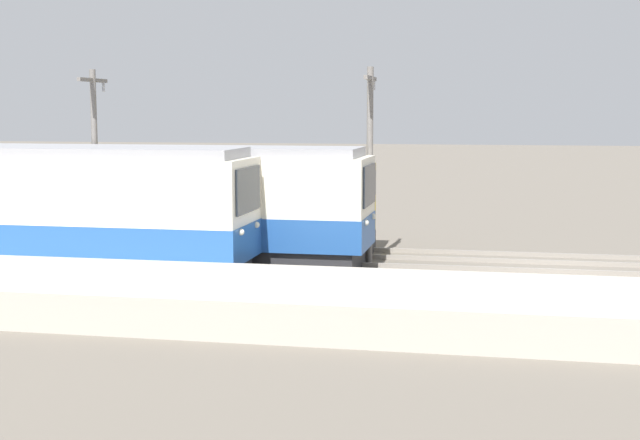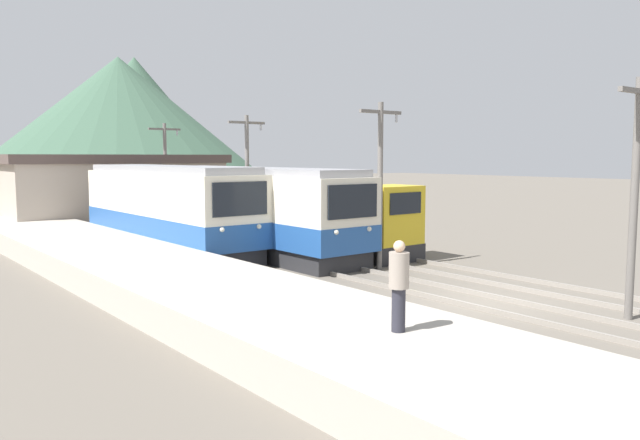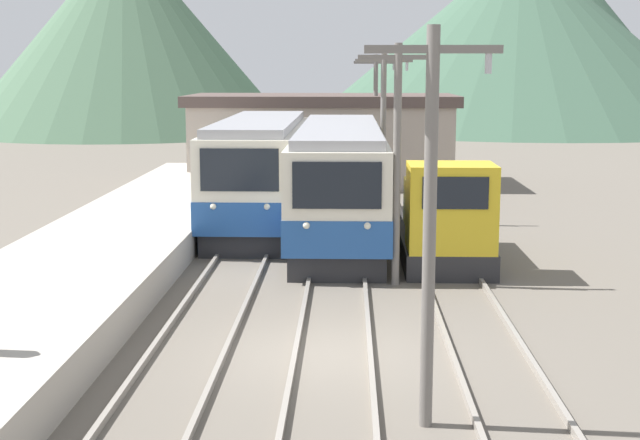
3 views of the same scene
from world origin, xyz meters
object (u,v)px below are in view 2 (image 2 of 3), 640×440
(commuter_train_center, at_px, (250,213))
(catenary_mast_near, at_px, (635,188))
(commuter_train_left, at_px, (168,212))
(catenary_mast_far, at_px, (247,173))
(catenary_mast_mid, at_px, (380,178))
(person_on_platform, at_px, (399,282))
(shunting_locomotive, at_px, (361,227))
(catenary_mast_distant, at_px, (166,170))

(commuter_train_center, bearing_deg, catenary_mast_near, -84.51)
(commuter_train_left, distance_m, commuter_train_center, 3.54)
(commuter_train_left, relative_size, commuter_train_center, 0.89)
(catenary_mast_near, relative_size, catenary_mast_far, 1.00)
(catenary_mast_mid, xyz_separation_m, person_on_platform, (-7.61, -8.42, -1.54))
(catenary_mast_mid, bearing_deg, commuter_train_left, 116.28)
(commuter_train_left, distance_m, catenary_mast_far, 4.62)
(shunting_locomotive, height_order, person_on_platform, shunting_locomotive)
(catenary_mast_distant, xyz_separation_m, person_on_platform, (-7.61, -26.74, -1.54))
(commuter_train_left, height_order, catenary_mast_mid, catenary_mast_mid)
(catenary_mast_mid, height_order, catenary_mast_far, same)
(commuter_train_left, height_order, person_on_platform, commuter_train_left)
(commuter_train_center, distance_m, catenary_mast_near, 15.87)
(catenary_mast_far, bearing_deg, commuter_train_center, -120.10)
(catenary_mast_distant, bearing_deg, commuter_train_center, -97.31)
(commuter_train_left, height_order, catenary_mast_far, catenary_mast_far)
(person_on_platform, bearing_deg, shunting_locomotive, 50.65)
(person_on_platform, bearing_deg, catenary_mast_mid, 47.89)
(commuter_train_center, height_order, person_on_platform, commuter_train_center)
(shunting_locomotive, distance_m, catenary_mast_mid, 3.75)
(commuter_train_center, relative_size, shunting_locomotive, 2.38)
(commuter_train_left, bearing_deg, catenary_mast_distant, 65.80)
(commuter_train_left, distance_m, person_on_platform, 17.46)
(commuter_train_left, distance_m, catenary_mast_near, 18.46)
(commuter_train_center, relative_size, catenary_mast_distant, 2.24)
(catenary_mast_near, distance_m, person_on_platform, 7.80)
(catenary_mast_mid, bearing_deg, shunting_locomotive, 60.91)
(catenary_mast_near, relative_size, person_on_platform, 3.52)
(commuter_train_left, bearing_deg, catenary_mast_far, 5.73)
(shunting_locomotive, relative_size, catenary_mast_near, 0.94)
(shunting_locomotive, relative_size, catenary_mast_mid, 0.94)
(shunting_locomotive, height_order, catenary_mast_far, catenary_mast_far)
(commuter_train_center, distance_m, shunting_locomotive, 4.93)
(commuter_train_center, bearing_deg, catenary_mast_mid, -77.04)
(commuter_train_left, relative_size, person_on_platform, 7.04)
(shunting_locomotive, relative_size, catenary_mast_distant, 0.94)
(catenary_mast_far, relative_size, catenary_mast_distant, 1.00)
(commuter_train_center, xyz_separation_m, catenary_mast_mid, (1.51, -6.55, 1.65))
(catenary_mast_near, bearing_deg, person_on_platform, 174.50)
(shunting_locomotive, xyz_separation_m, catenary_mast_far, (-1.49, 6.48, 2.15))
(catenary_mast_near, distance_m, catenary_mast_mid, 9.16)
(catenary_mast_distant, bearing_deg, catenary_mast_mid, -90.00)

